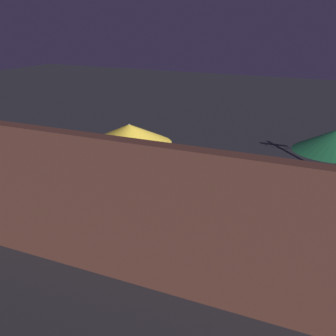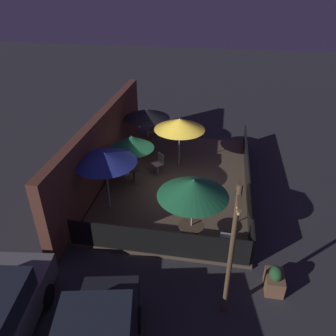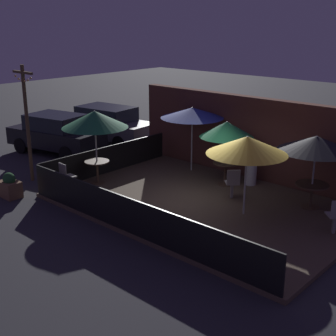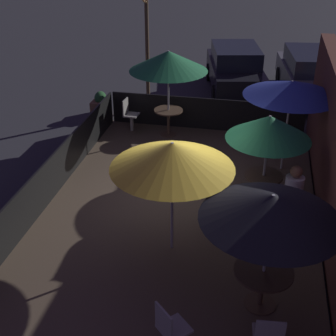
# 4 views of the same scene
# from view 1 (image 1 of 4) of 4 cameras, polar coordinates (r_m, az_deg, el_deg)

# --- Properties ---
(ground_plane) EXTENTS (60.00, 60.00, 0.00)m
(ground_plane) POSITION_cam_1_polar(r_m,az_deg,el_deg) (12.36, 1.19, -5.90)
(ground_plane) COLOR #2D2D33
(patio_deck) EXTENTS (8.71, 5.83, 0.12)m
(patio_deck) POSITION_cam_1_polar(r_m,az_deg,el_deg) (12.33, 1.19, -5.64)
(patio_deck) COLOR brown
(patio_deck) RESTS_ON ground_plane
(building_wall) EXTENTS (10.31, 0.36, 2.86)m
(building_wall) POSITION_cam_1_polar(r_m,az_deg,el_deg) (9.29, -7.28, -4.83)
(building_wall) COLOR brown
(building_wall) RESTS_ON ground_plane
(fence_front) EXTENTS (8.51, 0.05, 0.95)m
(fence_front) POSITION_cam_1_polar(r_m,az_deg,el_deg) (14.62, 6.11, 0.36)
(fence_front) COLOR black
(fence_front) RESTS_ON patio_deck
(patio_umbrella_1) EXTENTS (2.15, 2.15, 2.13)m
(patio_umbrella_1) POSITION_cam_1_polar(r_m,az_deg,el_deg) (11.56, -14.10, 2.53)
(patio_umbrella_1) COLOR #B2B2B7
(patio_umbrella_1) RESTS_ON patio_deck
(patio_umbrella_2) EXTENTS (1.74, 1.74, 2.12)m
(patio_umbrella_2) POSITION_cam_1_polar(r_m,az_deg,el_deg) (10.00, -0.67, 0.40)
(patio_umbrella_2) COLOR #B2B2B7
(patio_umbrella_2) RESTS_ON patio_deck
(patio_umbrella_3) EXTENTS (2.21, 2.21, 2.24)m
(patio_umbrella_3) POSITION_cam_1_polar(r_m,az_deg,el_deg) (12.19, -4.74, 4.21)
(patio_umbrella_3) COLOR #B2B2B7
(patio_umbrella_3) RESTS_ON patio_deck
(patio_umbrella_4) EXTENTS (2.22, 2.22, 2.28)m
(patio_umbrella_4) POSITION_cam_1_polar(r_m,az_deg,el_deg) (8.85, 8.35, -0.57)
(patio_umbrella_4) COLOR #B2B2B7
(patio_umbrella_4) RESTS_ON patio_deck
(dining_table_0) EXTENTS (0.81, 0.81, 0.77)m
(dining_table_0) POSITION_cam_1_polar(r_m,az_deg,el_deg) (12.03, 19.39, -3.94)
(dining_table_0) COLOR #4C3828
(dining_table_0) RESTS_ON patio_deck
(dining_table_1) EXTENTS (0.95, 0.95, 0.72)m
(dining_table_1) POSITION_cam_1_polar(r_m,az_deg,el_deg) (11.97, -13.62, -3.65)
(dining_table_1) COLOR #4C3828
(dining_table_1) RESTS_ON patio_deck
(dining_table_2) EXTENTS (0.81, 0.81, 0.77)m
(dining_table_2) POSITION_cam_1_polar(r_m,az_deg,el_deg) (10.45, -0.64, -6.21)
(dining_table_2) COLOR #4C3828
(dining_table_2) RESTS_ON patio_deck
(patio_chair_0) EXTENTS (0.44, 0.44, 0.91)m
(patio_chair_0) POSITION_cam_1_polar(r_m,az_deg,el_deg) (12.65, -17.77, -3.21)
(patio_chair_0) COLOR gray
(patio_chair_0) RESTS_ON patio_deck
(patio_chair_1) EXTENTS (0.57, 0.57, 0.94)m
(patio_chair_1) POSITION_cam_1_polar(r_m,az_deg,el_deg) (11.58, -2.61, -4.19)
(patio_chair_1) COLOR gray
(patio_chair_1) RESTS_ON patio_deck
(patio_chair_2) EXTENTS (0.57, 0.57, 0.95)m
(patio_chair_2) POSITION_cam_1_polar(r_m,az_deg,el_deg) (13.66, -14.34, -1.19)
(patio_chair_2) COLOR gray
(patio_chair_2) RESTS_ON patio_deck
(patron_0) EXTENTS (0.51, 0.51, 1.38)m
(patron_0) POSITION_cam_1_polar(r_m,az_deg,el_deg) (10.26, -5.27, -6.63)
(patron_0) COLOR silver
(patron_0) RESTS_ON patio_deck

